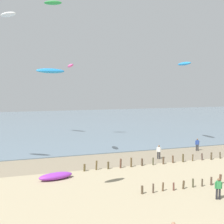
% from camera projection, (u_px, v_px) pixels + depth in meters
% --- Properties ---
extents(wet_sand_strip, '(120.00, 6.40, 0.01)m').
position_uv_depth(wet_sand_strip, '(98.00, 161.00, 33.85)').
color(wet_sand_strip, gray).
rests_on(wet_sand_strip, ground).
extents(sea, '(160.00, 70.00, 0.10)m').
position_uv_depth(sea, '(58.00, 123.00, 70.08)').
color(sea, slate).
rests_on(sea, ground).
extents(groyne_mid, '(12.90, 0.34, 0.91)m').
position_uv_depth(groyne_mid, '(212.00, 181.00, 25.44)').
color(groyne_mid, brown).
rests_on(groyne_mid, ground).
extents(groyne_far, '(18.61, 0.37, 1.05)m').
position_uv_depth(groyne_far, '(158.00, 161.00, 32.28)').
color(groyne_far, brown).
rests_on(groyne_far, ground).
extents(person_nearest_camera, '(0.55, 0.31, 1.71)m').
position_uv_depth(person_nearest_camera, '(197.00, 144.00, 39.23)').
color(person_nearest_camera, '#232328').
rests_on(person_nearest_camera, ground).
extents(person_mid_beach, '(0.54, 0.34, 1.71)m').
position_uv_depth(person_mid_beach, '(218.00, 188.00, 22.18)').
color(person_mid_beach, '#232328').
rests_on(person_mid_beach, ground).
extents(person_trailing_behind, '(0.48, 0.39, 1.71)m').
position_uv_depth(person_trailing_behind, '(159.00, 151.00, 34.77)').
color(person_trailing_behind, '#232328').
rests_on(person_trailing_behind, ground).
extents(grounded_kite, '(3.44, 1.80, 0.65)m').
position_uv_depth(grounded_kite, '(56.00, 176.00, 27.05)').
color(grounded_kite, purple).
rests_on(grounded_kite, ground).
extents(kite_aloft_0, '(3.25, 3.54, 0.83)m').
position_uv_depth(kite_aloft_0, '(8.00, 15.00, 45.40)').
color(kite_aloft_0, white).
extents(kite_aloft_1, '(1.21, 3.24, 0.70)m').
position_uv_depth(kite_aloft_1, '(184.00, 64.00, 43.39)').
color(kite_aloft_1, '#2384D1').
extents(kite_aloft_2, '(2.90, 1.85, 0.72)m').
position_uv_depth(kite_aloft_2, '(53.00, 3.00, 43.16)').
color(kite_aloft_2, green).
extents(kite_aloft_4, '(2.34, 1.29, 0.52)m').
position_uv_depth(kite_aloft_4, '(51.00, 71.00, 21.34)').
color(kite_aloft_4, '#2384D1').
extents(kite_aloft_5, '(0.94, 2.28, 0.61)m').
position_uv_depth(kite_aloft_5, '(70.00, 66.00, 34.50)').
color(kite_aloft_5, '#E54C99').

